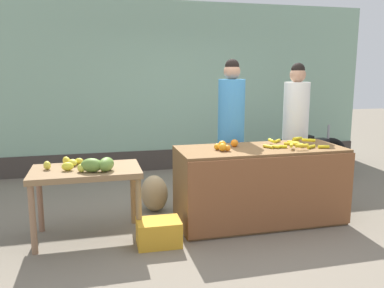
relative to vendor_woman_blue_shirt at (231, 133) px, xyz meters
The scene contains 12 objects.
ground_plane 1.18m from the vendor_woman_blue_shirt, 114.75° to the right, with size 24.00×24.00×0.00m, color #756B5B.
market_wall_back 2.27m from the vendor_woman_blue_shirt, 97.54° to the left, with size 7.23×0.23×2.93m.
fruit_stall_counter 0.84m from the vendor_woman_blue_shirt, 78.23° to the right, with size 1.91×0.79×0.88m.
side_table_wooden 1.94m from the vendor_woman_blue_shirt, 160.79° to the right, with size 1.11×0.67×0.75m.
banana_bunch_pile 0.84m from the vendor_woman_blue_shirt, 49.30° to the right, with size 0.71×0.60×0.07m.
orange_pile 0.69m from the vendor_woman_blue_shirt, 114.82° to the right, with size 0.33×0.31×0.09m.
mango_papaya_pile 1.91m from the vendor_woman_blue_shirt, 157.79° to the right, with size 0.75×0.58×0.14m.
vendor_woman_blue_shirt is the anchor object (origin of this frame).
vendor_woman_white_shirt 0.93m from the vendor_woman_blue_shirt, ahead, with size 0.34×0.34×1.85m.
parked_motorcycle 2.00m from the vendor_woman_blue_shirt, 31.00° to the left, with size 1.60×0.18×0.88m.
produce_crate 1.72m from the vendor_woman_blue_shirt, 138.07° to the right, with size 0.44×0.32×0.26m, color gold.
produce_sack 1.24m from the vendor_woman_blue_shirt, behind, with size 0.36×0.30×0.46m, color tan.
Camera 1 is at (-1.43, -4.13, 1.74)m, focal length 37.06 mm.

